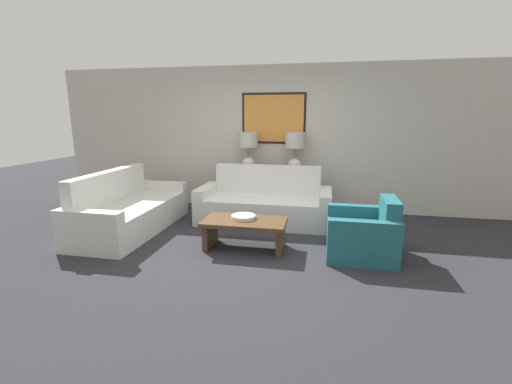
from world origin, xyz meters
TOP-DOWN VIEW (x-y plane):
  - ground_plane at (0.00, 0.00)m, footprint 20.00×20.00m
  - back_wall at (0.00, 2.39)m, footprint 8.57×0.12m
  - console_table at (0.00, 2.12)m, footprint 1.41×0.40m
  - table_lamp_left at (-0.43, 2.12)m, footprint 0.35×0.35m
  - table_lamp_right at (0.43, 2.12)m, footprint 0.35×0.35m
  - couch_by_back_wall at (0.00, 1.44)m, footprint 2.17×0.92m
  - couch_by_side at (-1.99, 0.60)m, footprint 0.92×2.17m
  - coffee_table at (-0.05, 0.21)m, footprint 1.10×0.59m
  - decorative_bowl at (-0.08, 0.26)m, footprint 0.33×0.33m
  - armchair_near_back_wall at (1.48, 0.28)m, footprint 0.83×0.86m

SIDE VIEW (x-z plane):
  - ground_plane at x=0.00m, z-range 0.00..0.00m
  - armchair_near_back_wall at x=1.48m, z-range -0.11..0.65m
  - coffee_table at x=-0.05m, z-range 0.09..0.49m
  - couch_by_back_wall at x=0.00m, z-range -0.16..0.75m
  - couch_by_side at x=-1.99m, z-range -0.16..0.75m
  - console_table at x=0.00m, z-range 0.00..0.74m
  - decorative_bowl at x=-0.08m, z-range 0.40..0.45m
  - table_lamp_left at x=-0.43m, z-range 0.84..1.55m
  - table_lamp_right at x=0.43m, z-range 0.84..1.55m
  - back_wall at x=0.00m, z-range 0.01..2.66m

